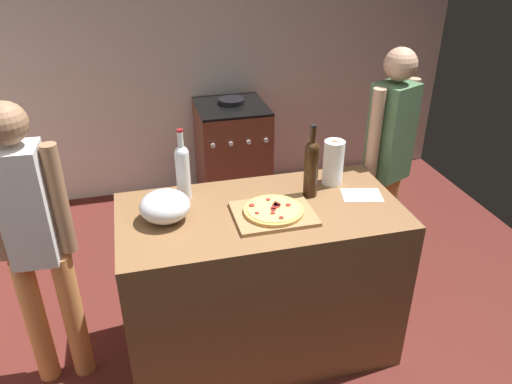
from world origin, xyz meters
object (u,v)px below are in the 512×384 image
Objects in this scene: pizza at (274,210)px; mixing_bowl at (165,206)px; wine_bottle_green at (183,169)px; person_in_stripes at (34,238)px; stove at (232,154)px; person_in_red at (388,157)px; paper_towel_roll at (333,163)px; wine_bottle_clear at (311,166)px.

pizza is 1.21× the size of mixing_bowl.
wine_bottle_green reaches higher than mixing_bowl.
person_in_stripes reaches higher than pizza.
stove is at bearing 52.31° from person_in_stripes.
stove is at bearing 84.74° from pizza.
stove is at bearing 69.40° from wine_bottle_green.
stove is 0.58× the size of person_in_red.
paper_towel_roll is at bearing 9.88° from mixing_bowl.
wine_bottle_clear is 0.43× the size of stove.
stove is 0.59× the size of person_in_stripes.
wine_bottle_green is (-0.83, 0.04, 0.04)m from paper_towel_roll.
wine_bottle_clear is (0.78, 0.06, 0.10)m from mixing_bowl.
paper_towel_roll is at bearing 31.18° from wine_bottle_clear.
pizza is 0.33× the size of stove.
paper_towel_roll reaches higher than mixing_bowl.
stove is 2.21m from person_in_stripes.
person_in_stripes is (-1.32, -1.71, 0.45)m from stove.
pizza is 0.78× the size of wine_bottle_green.
paper_towel_roll is 1.58m from person_in_stripes.
mixing_bowl reaches higher than pizza.
wine_bottle_green is 0.42× the size of stove.
wine_bottle_green is 0.25× the size of person_in_stripes.
pizza is at bearing -148.05° from wine_bottle_clear.
wine_bottle_green is (0.12, 0.21, 0.09)m from mixing_bowl.
pizza is at bearing -150.94° from person_in_red.
person_in_red reaches higher than stove.
pizza is 0.19× the size of person_in_stripes.
person_in_stripes is 2.07m from person_in_red.
wine_bottle_green is at bearing -171.55° from person_in_red.
wine_bottle_green is 1.76m from stove.
person_in_red is at bearing -61.81° from stove.
person_in_red is at bearing 29.06° from pizza.
pizza is 1.91m from stove.
pizza is 1.16m from person_in_stripes.
person_in_red is at bearing 15.82° from mixing_bowl.
person_in_red is (0.72, -1.34, 0.48)m from stove.
paper_towel_roll is 0.16× the size of person_in_red.
wine_bottle_clear is 0.75m from person_in_red.
paper_towel_roll is at bearing -81.07° from stove.
pizza is 0.75× the size of wine_bottle_clear.
pizza is 0.33m from wine_bottle_clear.
mixing_bowl is at bearing -3.11° from person_in_stripes.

